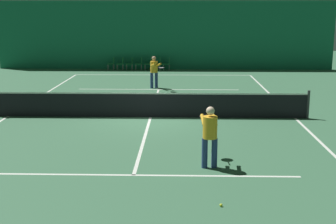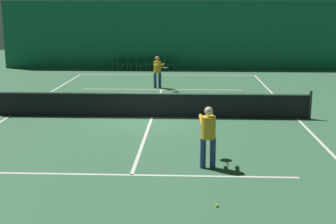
% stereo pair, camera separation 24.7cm
% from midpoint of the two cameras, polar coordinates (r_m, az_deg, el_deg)
% --- Properties ---
extents(ground_plane, '(60.00, 60.00, 0.00)m').
position_cam_midpoint_polar(ground_plane, '(17.87, -1.57, -0.64)').
color(ground_plane, '#386647').
extents(backdrop_curtain, '(23.00, 0.12, 4.64)m').
position_cam_midpoint_polar(backdrop_curtain, '(32.35, 0.35, 9.34)').
color(backdrop_curtain, '#196B4C').
rests_on(backdrop_curtain, ground).
extents(court_line_baseline_far, '(11.00, 0.10, 0.00)m').
position_cam_midpoint_polar(court_line_baseline_far, '(29.57, 0.11, 4.54)').
color(court_line_baseline_far, silver).
rests_on(court_line_baseline_far, ground).
extents(court_line_service_far, '(8.25, 0.10, 0.00)m').
position_cam_midpoint_polar(court_line_service_far, '(24.14, -0.46, 2.77)').
color(court_line_service_far, silver).
rests_on(court_line_service_far, ground).
extents(court_line_service_near, '(8.25, 0.10, 0.00)m').
position_cam_midpoint_polar(court_line_service_near, '(11.75, -3.86, -7.66)').
color(court_line_service_near, silver).
rests_on(court_line_service_near, ground).
extents(court_line_sideline_left, '(0.10, 23.80, 0.00)m').
position_cam_midpoint_polar(court_line_sideline_left, '(19.07, -18.29, -0.44)').
color(court_line_sideline_left, silver).
rests_on(court_line_sideline_left, ground).
extents(court_line_sideline_right, '(0.10, 23.80, 0.00)m').
position_cam_midpoint_polar(court_line_sideline_right, '(18.31, 15.86, -0.79)').
color(court_line_sideline_right, silver).
rests_on(court_line_sideline_right, ground).
extents(court_line_centre, '(0.10, 12.80, 0.00)m').
position_cam_midpoint_polar(court_line_centre, '(17.87, -1.57, -0.64)').
color(court_line_centre, silver).
rests_on(court_line_centre, ground).
extents(tennis_net, '(12.00, 0.10, 1.07)m').
position_cam_midpoint_polar(tennis_net, '(17.76, -1.58, 0.96)').
color(tennis_net, black).
rests_on(tennis_net, ground).
extents(player_near, '(0.46, 1.35, 1.62)m').
position_cam_midpoint_polar(player_near, '(12.05, 5.49, -2.47)').
color(player_near, navy).
rests_on(player_near, ground).
extents(player_far, '(0.90, 1.37, 1.67)m').
position_cam_midpoint_polar(player_far, '(24.43, -0.97, 5.19)').
color(player_far, navy).
rests_on(player_far, ground).
extents(courtside_chair_0, '(0.44, 0.44, 0.84)m').
position_cam_midpoint_polar(courtside_chair_0, '(32.29, -6.07, 6.00)').
color(courtside_chair_0, '#99999E').
rests_on(courtside_chair_0, ground).
extents(courtside_chair_1, '(0.44, 0.44, 0.84)m').
position_cam_midpoint_polar(courtside_chair_1, '(32.20, -4.95, 6.01)').
color(courtside_chair_1, '#99999E').
rests_on(courtside_chair_1, ground).
extents(courtside_chair_2, '(0.44, 0.44, 0.84)m').
position_cam_midpoint_polar(courtside_chair_2, '(32.13, -3.82, 6.01)').
color(courtside_chair_2, '#99999E').
rests_on(courtside_chair_2, ground).
extents(courtside_chair_3, '(0.44, 0.44, 0.84)m').
position_cam_midpoint_polar(courtside_chair_3, '(32.06, -2.69, 6.01)').
color(courtside_chair_3, '#99999E').
rests_on(courtside_chair_3, ground).
extents(courtside_chair_4, '(0.44, 0.44, 0.84)m').
position_cam_midpoint_polar(courtside_chair_4, '(32.01, -1.56, 6.01)').
color(courtside_chair_4, '#99999E').
rests_on(courtside_chair_4, ground).
extents(courtside_chair_5, '(0.44, 0.44, 0.84)m').
position_cam_midpoint_polar(courtside_chair_5, '(31.97, -0.42, 6.01)').
color(courtside_chair_5, '#99999E').
rests_on(courtside_chair_5, ground).
extents(courtside_chair_6, '(0.44, 0.44, 0.84)m').
position_cam_midpoint_polar(courtside_chair_6, '(31.94, 0.72, 6.00)').
color(courtside_chair_6, '#99999E').
rests_on(courtside_chair_6, ground).
extents(tennis_ball, '(0.07, 0.07, 0.07)m').
position_cam_midpoint_polar(tennis_ball, '(9.98, 6.70, -11.25)').
color(tennis_ball, '#D1DB33').
rests_on(tennis_ball, ground).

